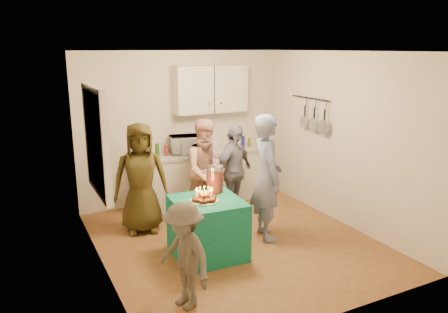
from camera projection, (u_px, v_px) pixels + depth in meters
name	position (u px, v px, depth m)	size (l,w,h in m)	color
floor	(235.00, 241.00, 6.14)	(4.00, 4.00, 0.00)	brown
ceiling	(236.00, 51.00, 5.50)	(4.00, 4.00, 0.00)	white
back_wall	(181.00, 127.00, 7.55)	(3.60, 3.60, 0.00)	silver
left_wall	(99.00, 168.00, 5.04)	(4.00, 4.00, 0.00)	silver
right_wall	(340.00, 139.00, 6.61)	(4.00, 4.00, 0.00)	silver
window_night	(95.00, 141.00, 5.25)	(0.04, 1.00, 1.20)	black
counter	(199.00, 178.00, 7.59)	(2.20, 0.58, 0.86)	white
countertop	(199.00, 153.00, 7.48)	(2.24, 0.62, 0.05)	beige
upper_cabinet	(211.00, 89.00, 7.48)	(1.30, 0.30, 0.80)	white
pot_rack	(309.00, 114.00, 7.10)	(0.12, 1.00, 0.60)	black
microwave	(186.00, 144.00, 7.34)	(0.54, 0.37, 0.30)	white
party_table	(207.00, 228.00, 5.64)	(0.85, 0.85, 0.76)	#11755A
donut_cake	(204.00, 194.00, 5.49)	(0.38, 0.38, 0.18)	#381C0C
punch_jar	(215.00, 180.00, 5.82)	(0.22, 0.22, 0.34)	red
man_birthday	(267.00, 177.00, 6.08)	(0.65, 0.43, 1.78)	#7A84B1
woman_back_left	(141.00, 178.00, 6.31)	(0.79, 0.52, 1.62)	brown
woman_back_center	(207.00, 171.00, 6.72)	(0.78, 0.61, 1.60)	#C77468
woman_back_right	(234.00, 171.00, 6.90)	(0.87, 0.36, 1.49)	#101637
child_near_left	(184.00, 256.00, 4.47)	(0.74, 0.43, 1.14)	#4C443D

